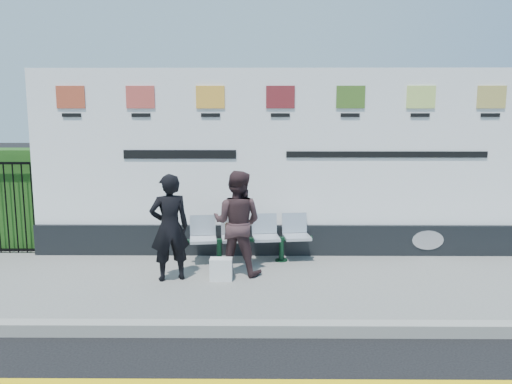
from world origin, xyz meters
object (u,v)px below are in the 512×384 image
Objects in this scene: bench at (251,249)px; woman_right at (237,223)px; billboard at (280,176)px; woman_left at (170,227)px.

woman_right is (-0.18, -0.58, 0.55)m from bench.
woman_right is at bearing -121.18° from billboard.
bench is at bearing -91.11° from woman_right.
woman_right is (0.92, 0.28, 0.01)m from woman_left.
woman_left is at bearing -139.28° from billboard.
billboard is 5.34× the size of woman_right.
billboard is 5.38× the size of woman_left.
bench is at bearing -162.15° from woman_left.
woman_left is at bearing 33.12° from woman_right.
woman_left is (-1.10, -0.86, 0.54)m from bench.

